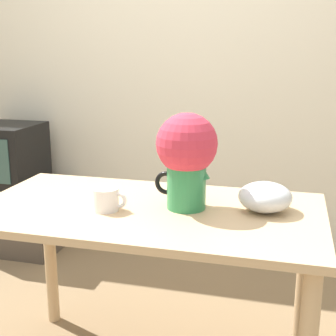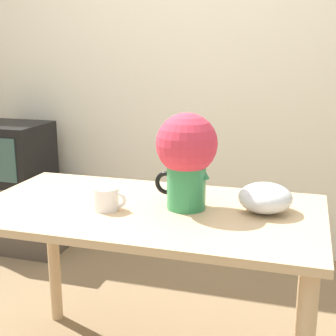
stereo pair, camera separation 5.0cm
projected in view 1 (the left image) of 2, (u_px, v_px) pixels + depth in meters
wall_back at (190, 62)px, 3.12m from camera, size 8.00×0.05×2.60m
table at (148, 236)px, 1.86m from camera, size 1.35×0.73×0.78m
flower_vase at (187, 154)px, 1.77m from camera, size 0.24×0.24×0.37m
coffee_mug at (107, 199)px, 1.79m from camera, size 0.13×0.10×0.09m
white_bowl at (265, 197)px, 1.78m from camera, size 0.20×0.20×0.11m
tv_stand at (10, 214)px, 3.33m from camera, size 0.76×0.46×0.48m
tv_set at (4, 154)px, 3.22m from camera, size 0.47×0.45×0.41m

